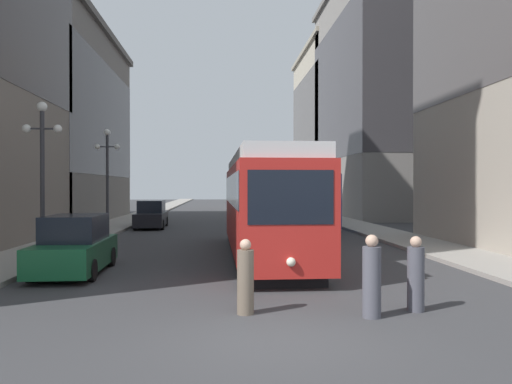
# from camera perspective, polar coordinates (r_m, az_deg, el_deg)

# --- Properties ---
(ground_plane) EXTENTS (200.00, 200.00, 0.00)m
(ground_plane) POSITION_cam_1_polar(r_m,az_deg,el_deg) (9.17, 2.41, -16.58)
(ground_plane) COLOR #38383A
(sidewalk_left) EXTENTS (2.83, 120.00, 0.15)m
(sidewalk_left) POSITION_cam_1_polar(r_m,az_deg,el_deg) (49.31, -12.57, -2.49)
(sidewalk_left) COLOR gray
(sidewalk_left) RESTS_ON ground
(sidewalk_right) EXTENTS (2.83, 120.00, 0.15)m
(sidewalk_right) POSITION_cam_1_polar(r_m,az_deg,el_deg) (49.64, 6.65, -2.46)
(sidewalk_right) COLOR gray
(sidewalk_right) RESTS_ON ground
(streetcar) EXTENTS (2.78, 13.75, 3.89)m
(streetcar) POSITION_cam_1_polar(r_m,az_deg,el_deg) (19.45, 0.95, -1.20)
(streetcar) COLOR black
(streetcar) RESTS_ON ground
(transit_bus) EXTENTS (2.71, 11.15, 3.45)m
(transit_bus) POSITION_cam_1_polar(r_m,az_deg,el_deg) (33.42, 5.47, -0.72)
(transit_bus) COLOR black
(transit_bus) RESTS_ON ground
(parked_car_left_near) EXTENTS (1.98, 4.94, 1.82)m
(parked_car_left_near) POSITION_cam_1_polar(r_m,az_deg,el_deg) (33.75, -11.84, -2.59)
(parked_car_left_near) COLOR black
(parked_car_left_near) RESTS_ON ground
(parked_car_left_mid) EXTENTS (1.96, 4.57, 1.82)m
(parked_car_left_mid) POSITION_cam_1_polar(r_m,az_deg,el_deg) (16.70, -19.96, -5.85)
(parked_car_left_mid) COLOR black
(parked_car_left_mid) RESTS_ON ground
(pedestrian_crossing_near) EXTENTS (0.36, 0.36, 1.60)m
(pedestrian_crossing_near) POSITION_cam_1_polar(r_m,az_deg,el_deg) (10.76, -1.21, -9.91)
(pedestrian_crossing_near) COLOR #6B5B4C
(pedestrian_crossing_near) RESTS_ON ground
(pedestrian_crossing_far) EXTENTS (0.39, 0.39, 1.72)m
(pedestrian_crossing_far) POSITION_cam_1_polar(r_m,az_deg,el_deg) (10.75, 13.06, -9.64)
(pedestrian_crossing_far) COLOR #4C4C56
(pedestrian_crossing_far) RESTS_ON ground
(pedestrian_on_sidewalk) EXTENTS (0.37, 0.37, 1.64)m
(pedestrian_on_sidewalk) POSITION_cam_1_polar(r_m,az_deg,el_deg) (11.54, 17.77, -9.14)
(pedestrian_on_sidewalk) COLOR #4C4C56
(pedestrian_on_sidewalk) RESTS_ON ground
(lamp_post_left_near) EXTENTS (1.41, 0.36, 5.64)m
(lamp_post_left_near) POSITION_cam_1_polar(r_m,az_deg,el_deg) (19.73, -23.20, 3.85)
(lamp_post_left_near) COLOR #333338
(lamp_post_left_near) RESTS_ON sidewalk_left
(lamp_post_left_far) EXTENTS (1.41, 0.36, 5.85)m
(lamp_post_left_far) POSITION_cam_1_polar(r_m,az_deg,el_deg) (29.79, -16.61, 2.99)
(lamp_post_left_far) COLOR #333338
(lamp_post_left_far) RESTS_ON sidewalk_left
(building_left_midblock) EXTENTS (15.36, 19.85, 14.77)m
(building_left_midblock) POSITION_cam_1_polar(r_m,az_deg,el_deg) (42.52, -26.46, 7.09)
(building_left_midblock) COLOR slate
(building_left_midblock) RESTS_ON ground
(building_right_midblock) EXTENTS (14.05, 19.48, 21.76)m
(building_right_midblock) POSITION_cam_1_polar(r_m,az_deg,el_deg) (50.16, 16.52, 10.30)
(building_right_midblock) COLOR gray
(building_right_midblock) RESTS_ON ground
(building_right_far) EXTENTS (11.78, 18.99, 20.10)m
(building_right_far) POSITION_cam_1_polar(r_m,az_deg,el_deg) (65.44, 10.40, 7.26)
(building_right_far) COLOR #B2A893
(building_right_far) RESTS_ON ground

